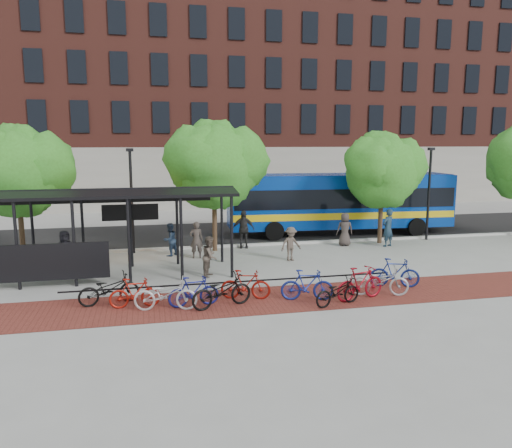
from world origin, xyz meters
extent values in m
plane|color=#9E9E99|center=(0.00, 0.00, 0.00)|extent=(160.00, 160.00, 0.00)
cube|color=black|center=(0.00, 8.00, 0.01)|extent=(160.00, 8.00, 0.01)
cube|color=#B7B7B2|center=(0.00, 4.00, 0.06)|extent=(160.00, 0.25, 0.12)
cube|color=maroon|center=(-2.00, -5.00, 0.00)|extent=(24.00, 3.00, 0.01)
cube|color=black|center=(-3.30, -4.10, 0.00)|extent=(12.00, 0.05, 0.95)
cube|color=maroon|center=(10.00, 26.00, 10.00)|extent=(55.00, 14.00, 20.00)
cube|color=#7A664C|center=(-16.00, 40.00, 15.00)|extent=(22.00, 22.00, 30.00)
cylinder|color=black|center=(-11.00, -1.85, 1.65)|extent=(0.12, 0.12, 3.30)
cylinder|color=black|center=(-11.00, 0.85, 1.65)|extent=(0.12, 0.12, 3.30)
cylinder|color=black|center=(-9.00, -1.85, 1.65)|extent=(0.12, 0.12, 3.30)
cylinder|color=black|center=(-9.00, 0.85, 1.65)|extent=(0.12, 0.12, 3.30)
cylinder|color=black|center=(-7.00, -1.85, 1.65)|extent=(0.12, 0.12, 3.30)
cylinder|color=black|center=(-7.00, 0.85, 1.65)|extent=(0.12, 0.12, 3.30)
cylinder|color=black|center=(-5.00, -1.85, 1.65)|extent=(0.12, 0.12, 3.30)
cylinder|color=black|center=(-5.00, 0.85, 1.65)|extent=(0.12, 0.12, 3.30)
cylinder|color=black|center=(-3.00, -1.85, 1.65)|extent=(0.12, 0.12, 3.30)
cylinder|color=black|center=(-3.00, 0.85, 1.65)|extent=(0.12, 0.12, 3.30)
cube|color=black|center=(-10.00, -1.90, 1.00)|extent=(4.50, 0.08, 1.40)
cube|color=black|center=(-8.00, -1.20, 3.45)|extent=(10.60, 1.65, 0.29)
cube|color=black|center=(-8.00, 0.20, 3.45)|extent=(10.60, 1.65, 0.29)
cube|color=black|center=(-8.00, 0.90, 3.05)|extent=(9.00, 0.10, 0.40)
cube|color=black|center=(-7.00, 0.95, 2.40)|extent=(2.40, 0.12, 0.70)
cube|color=#FF7200|center=(-7.00, 1.03, 2.40)|extent=(2.20, 0.02, 0.55)
cylinder|color=#382619|center=(-12.00, 3.30, 1.19)|extent=(0.24, 0.24, 2.38)
sphere|color=#33751F|center=(-12.00, 3.30, 3.98)|extent=(4.00, 4.00, 4.00)
sphere|color=#33751F|center=(-11.00, 3.50, 4.28)|extent=(3.20, 3.20, 3.20)
sphere|color=#33751F|center=(-11.90, 3.70, 4.78)|extent=(2.80, 2.80, 2.80)
cylinder|color=#382619|center=(-3.00, 3.30, 1.26)|extent=(0.24, 0.24, 2.52)
sphere|color=#33751F|center=(-3.00, 3.30, 4.20)|extent=(4.20, 4.20, 4.20)
sphere|color=#33751F|center=(-1.95, 3.50, 4.50)|extent=(3.36, 3.36, 3.36)
sphere|color=#33751F|center=(-3.84, 3.00, 4.60)|extent=(3.15, 3.15, 3.15)
sphere|color=#33751F|center=(-2.90, 3.70, 5.00)|extent=(2.94, 2.94, 2.94)
cylinder|color=#382619|center=(6.00, 3.30, 1.14)|extent=(0.24, 0.24, 2.27)
sphere|color=#33751F|center=(6.00, 3.30, 3.79)|extent=(3.80, 3.80, 3.80)
sphere|color=#33751F|center=(6.95, 3.50, 4.09)|extent=(3.04, 3.04, 3.04)
sphere|color=#33751F|center=(5.24, 3.00, 4.20)|extent=(2.85, 2.85, 2.85)
sphere|color=#33751F|center=(6.10, 3.70, 4.59)|extent=(2.66, 2.66, 2.66)
cylinder|color=black|center=(-7.00, 3.60, 2.50)|extent=(0.14, 0.14, 5.00)
cube|color=black|center=(-7.00, 3.60, 5.05)|extent=(0.35, 0.20, 0.15)
cylinder|color=black|center=(9.00, 3.60, 2.50)|extent=(0.14, 0.14, 5.00)
cube|color=black|center=(9.00, 3.60, 5.05)|extent=(0.35, 0.20, 0.15)
cube|color=navy|center=(4.89, 6.39, 2.00)|extent=(13.32, 3.63, 3.02)
cube|color=black|center=(4.89, 6.39, 2.25)|extent=(13.06, 3.66, 1.10)
cube|color=gold|center=(4.89, 6.39, 1.26)|extent=(13.19, 3.67, 0.38)
cube|color=navy|center=(4.89, 6.39, 3.46)|extent=(13.04, 3.33, 0.20)
cylinder|color=black|center=(0.59, 5.22, 0.53)|extent=(1.07, 0.37, 1.05)
cylinder|color=black|center=(0.76, 8.07, 0.53)|extent=(1.07, 0.37, 1.05)
cylinder|color=black|center=(9.01, 4.72, 0.53)|extent=(1.07, 0.37, 1.05)
cylinder|color=black|center=(9.18, 7.57, 0.53)|extent=(1.07, 0.37, 1.05)
imported|color=black|center=(-7.62, -4.32, 0.53)|extent=(2.14, 1.21, 1.06)
imported|color=#9C180E|center=(-6.76, -4.87, 0.50)|extent=(1.70, 0.55, 1.01)
imported|color=silver|center=(-5.78, -5.36, 0.54)|extent=(2.14, 1.02, 1.08)
imported|color=navy|center=(-4.85, -5.18, 0.52)|extent=(1.77, 0.70, 1.03)
imported|color=black|center=(-3.96, -5.46, 0.56)|extent=(2.27, 1.36, 1.13)
imported|color=maroon|center=(-3.01, -4.77, 0.52)|extent=(1.81, 0.95, 1.05)
imported|color=navy|center=(-0.97, -5.37, 0.55)|extent=(1.89, 0.91, 1.10)
imported|color=black|center=(-0.13, -6.08, 0.47)|extent=(1.89, 1.13, 0.94)
imported|color=maroon|center=(0.85, -5.69, 0.60)|extent=(2.06, 1.08, 1.19)
imported|color=#A6A6A8|center=(1.74, -5.40, 0.54)|extent=(2.15, 1.24, 1.07)
imported|color=navy|center=(2.77, -4.54, 0.56)|extent=(1.92, 1.12, 1.11)
imported|color=black|center=(-9.72, 0.61, 0.88)|extent=(1.01, 0.85, 1.75)
imported|color=#453C37|center=(-4.07, 1.84, 0.88)|extent=(0.66, 0.45, 1.75)
imported|color=#21324E|center=(-5.27, 2.58, 0.80)|extent=(0.98, 0.97, 1.60)
imported|color=#4D4239|center=(0.13, 0.40, 0.79)|extent=(1.14, 0.84, 1.58)
imported|color=#282828|center=(-1.47, 3.65, 0.98)|extent=(1.20, 0.64, 1.96)
imported|color=#3B332F|center=(3.86, 3.02, 0.88)|extent=(0.92, 0.67, 1.76)
imported|color=#1C3142|center=(5.99, 2.38, 0.99)|extent=(0.85, 0.73, 1.98)
imported|color=brown|center=(-3.84, -1.50, 0.83)|extent=(0.90, 0.99, 1.66)
camera|label=1|loc=(-6.25, -21.22, 5.43)|focal=35.00mm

